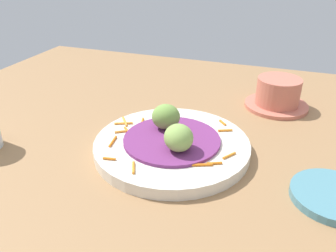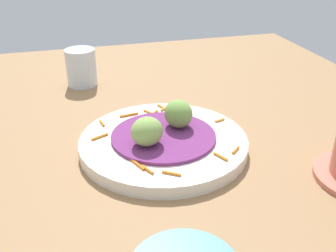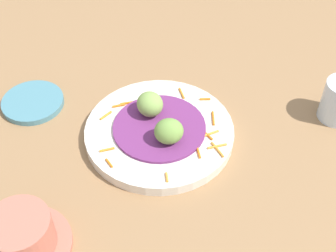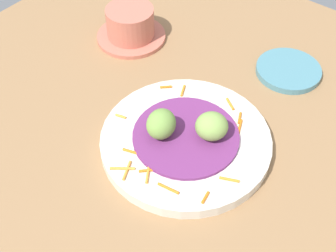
% 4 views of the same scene
% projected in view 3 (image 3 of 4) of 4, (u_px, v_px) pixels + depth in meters
% --- Properties ---
extents(table_surface, '(1.10, 1.10, 0.02)m').
position_uv_depth(table_surface, '(190.00, 134.00, 0.86)').
color(table_surface, '#936D47').
rests_on(table_surface, ground).
extents(main_plate, '(0.26, 0.26, 0.02)m').
position_uv_depth(main_plate, '(159.00, 132.00, 0.84)').
color(main_plate, silver).
rests_on(main_plate, table_surface).
extents(cabbage_bed, '(0.16, 0.16, 0.01)m').
position_uv_depth(cabbage_bed, '(159.00, 127.00, 0.83)').
color(cabbage_bed, '#702D6B').
rests_on(cabbage_bed, main_plate).
extents(carrot_garnish, '(0.23, 0.23, 0.00)m').
position_uv_depth(carrot_garnish, '(174.00, 129.00, 0.82)').
color(carrot_garnish, orange).
rests_on(carrot_garnish, main_plate).
extents(guac_scoop_left, '(0.07, 0.07, 0.04)m').
position_uv_depth(guac_scoop_left, '(150.00, 104.00, 0.83)').
color(guac_scoop_left, '#84A851').
rests_on(guac_scoop_left, cabbage_bed).
extents(guac_scoop_center, '(0.06, 0.06, 0.05)m').
position_uv_depth(guac_scoop_center, '(169.00, 131.00, 0.78)').
color(guac_scoop_center, '#759E47').
rests_on(guac_scoop_center, cabbage_bed).
extents(side_plate_small, '(0.12, 0.12, 0.01)m').
position_uv_depth(side_plate_small, '(33.00, 102.00, 0.90)').
color(side_plate_small, teal).
rests_on(side_plate_small, table_surface).
extents(terracotta_bowl, '(0.14, 0.14, 0.07)m').
position_uv_depth(terracotta_bowl, '(22.00, 236.00, 0.67)').
color(terracotta_bowl, '#C66B56').
rests_on(terracotta_bowl, table_surface).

